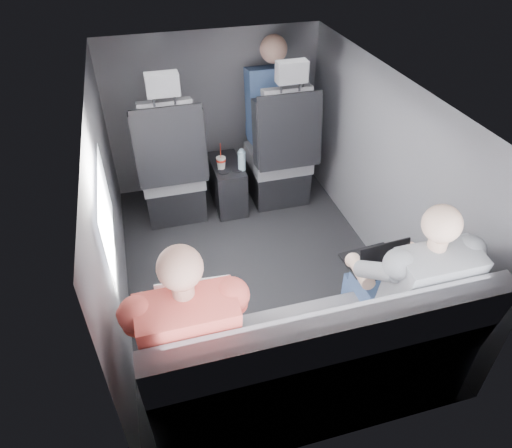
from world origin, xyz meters
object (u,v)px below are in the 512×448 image
object	(u,v)px
passenger_rear_right	(406,289)
center_console	(227,184)
front_seat_right	(280,159)
rear_bench	(311,365)
passenger_front_right	(272,106)
laptop_white	(193,300)
front_seat_left	(172,174)
water_bottle	(242,160)
soda_cup	(221,163)
laptop_black	(376,260)
passenger_rear_left	(188,335)

from	to	relation	value
passenger_rear_right	center_console	bearing A→B (deg)	105.87
front_seat_right	rear_bench	bearing A→B (deg)	-103.31
front_seat_right	passenger_front_right	bearing A→B (deg)	89.13
laptop_white	front_seat_left	bearing A→B (deg)	87.16
front_seat_left	center_console	bearing A→B (deg)	5.07
rear_bench	water_bottle	distance (m)	1.83
center_console	soda_cup	xyz separation A→B (m)	(-0.06, -0.07, 0.26)
soda_cup	laptop_black	xyz separation A→B (m)	(0.53, -1.55, 0.17)
laptop_black	soda_cup	bearing A→B (deg)	108.79
laptop_black	passenger_front_right	bearing A→B (deg)	90.48
water_bottle	passenger_rear_left	size ratio (longest dim) A/B	0.15
passenger_front_right	soda_cup	bearing A→B (deg)	-150.54
center_console	water_bottle	world-z (taller)	water_bottle
laptop_black	passenger_front_right	size ratio (longest dim) A/B	0.34
soda_cup	passenger_rear_left	xyz separation A→B (m)	(-0.53, -1.78, 0.17)
front_seat_right	laptop_white	world-z (taller)	front_seat_right
passenger_rear_right	laptop_white	bearing A→B (deg)	169.40
front_seat_left	rear_bench	distance (m)	1.96
passenger_rear_right	passenger_front_right	size ratio (longest dim) A/B	1.32
passenger_front_right	water_bottle	bearing A→B (deg)	-136.29
passenger_rear_left	passenger_rear_right	world-z (taller)	passenger_rear_left
front_seat_right	water_bottle	size ratio (longest dim) A/B	7.04
front_seat_left	passenger_front_right	world-z (taller)	passenger_front_right
center_console	laptop_white	distance (m)	1.79
passenger_rear_left	passenger_rear_right	bearing A→B (deg)	0.02
rear_bench	center_console	bearing A→B (deg)	90.00
laptop_black	passenger_rear_left	bearing A→B (deg)	-167.90
laptop_white	laptop_black	size ratio (longest dim) A/B	1.17
front_seat_left	laptop_white	size ratio (longest dim) A/B	3.51
center_console	passenger_rear_right	xyz separation A→B (m)	(0.52, -1.85, 0.42)
front_seat_left	laptop_black	world-z (taller)	front_seat_left
laptop_white	laptop_black	world-z (taller)	laptop_white
front_seat_left	rear_bench	size ratio (longest dim) A/B	0.79
front_seat_right	passenger_front_right	size ratio (longest dim) A/B	1.40
rear_bench	water_bottle	xyz separation A→B (m)	(0.10, 1.82, 0.17)
soda_cup	laptop_white	bearing A→B (deg)	-106.65
center_console	laptop_white	size ratio (longest dim) A/B	1.33
soda_cup	passenger_front_right	xyz separation A→B (m)	(0.51, 0.29, 0.30)
laptop_white	passenger_rear_left	bearing A→B (deg)	-105.52
center_console	laptop_white	world-z (taller)	laptop_white
center_console	rear_bench	xyz separation A→B (m)	(-0.00, -1.94, 0.11)
rear_bench	front_seat_right	bearing A→B (deg)	76.69
center_console	water_bottle	bearing A→B (deg)	-50.27
center_console	soda_cup	distance (m)	0.27
rear_bench	passenger_rear_left	bearing A→B (deg)	170.75
passenger_rear_left	water_bottle	bearing A→B (deg)	68.37
front_seat_left	center_console	xyz separation A→B (m)	(0.45, 0.04, -0.20)
laptop_white	passenger_rear_right	size ratio (longest dim) A/B	0.30
center_console	laptop_black	distance (m)	1.74
water_bottle	front_seat_right	bearing A→B (deg)	12.94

